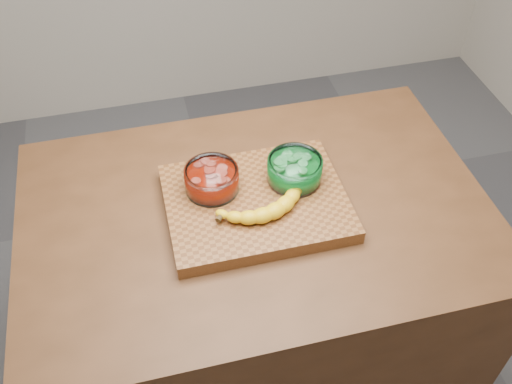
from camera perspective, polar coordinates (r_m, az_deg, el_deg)
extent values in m
plane|color=#505054|center=(2.21, 0.00, -17.63)|extent=(3.50, 3.50, 0.00)
cube|color=#4A2B16|center=(1.82, 0.00, -11.28)|extent=(1.20, 0.80, 0.90)
cube|color=brown|center=(1.44, 0.00, -1.11)|extent=(0.45, 0.35, 0.04)
cylinder|color=white|center=(1.43, -4.45, 1.25)|extent=(0.14, 0.14, 0.06)
cylinder|color=red|center=(1.44, -4.43, 1.00)|extent=(0.11, 0.11, 0.04)
cylinder|color=#F3624C|center=(1.42, -4.49, 1.78)|extent=(0.11, 0.11, 0.02)
cylinder|color=white|center=(1.46, 3.88, 2.21)|extent=(0.14, 0.14, 0.07)
cylinder|color=#118929|center=(1.46, 3.86, 1.96)|extent=(0.12, 0.12, 0.04)
cylinder|color=#64D46F|center=(1.44, 3.92, 2.75)|extent=(0.11, 0.11, 0.02)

